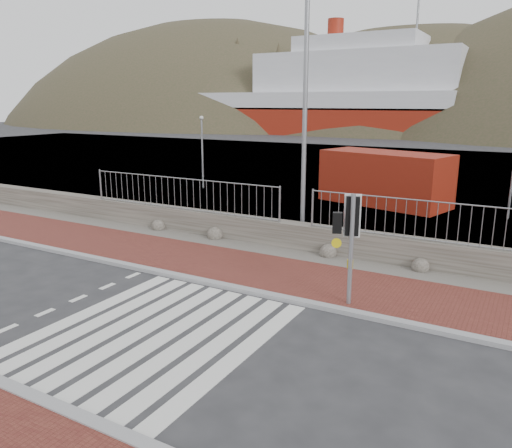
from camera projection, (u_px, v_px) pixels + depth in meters
The scene contains 14 objects.
ground at pixel (156, 332), 10.90m from camera, with size 220.00×220.00×0.00m, color #28282B.
sidewalk_far at pixel (257, 271), 14.69m from camera, with size 40.00×3.00×0.08m, color brown.
kerb_near at pixel (38, 400), 8.35m from camera, with size 40.00×0.25×0.12m, color gray.
kerb_far at pixel (230, 287), 13.42m from camera, with size 40.00×0.25×0.12m, color gray.
zebra_crossing at pixel (156, 332), 10.90m from camera, with size 4.62×5.60×0.01m.
gravel_strip at pixel (287, 254), 16.39m from camera, with size 40.00×1.50×0.06m, color #59544C.
stone_wall at pixel (297, 236), 16.96m from camera, with size 40.00×0.60×0.90m, color #4C473E.
railing at pixel (296, 197), 16.51m from camera, with size 18.07×0.07×1.22m.
quay at pixel (422, 174), 34.49m from camera, with size 120.00×40.00×0.50m, color #4C4C4F.
water at pixel (479, 141), 64.09m from camera, with size 220.00×50.00×0.05m, color #3F4C54.
ferry at pixel (317, 99), 78.80m from camera, with size 50.00×16.00×20.00m.
traffic_signal_far at pixel (350, 226), 11.80m from camera, with size 0.69×0.43×2.81m.
streetlight at pixel (309, 95), 16.52m from camera, with size 1.93×0.34×9.10m.
shipping_container at pixel (385, 178), 24.28m from camera, with size 6.09×2.54×2.54m, color maroon.
Camera 1 is at (6.83, -7.65, 4.90)m, focal length 35.00 mm.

